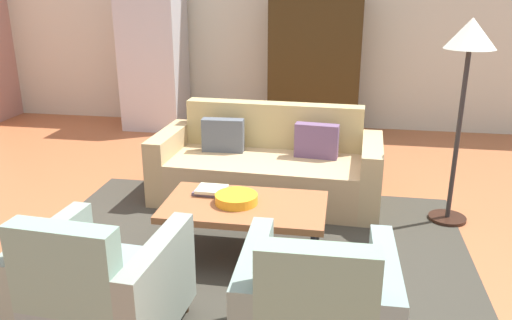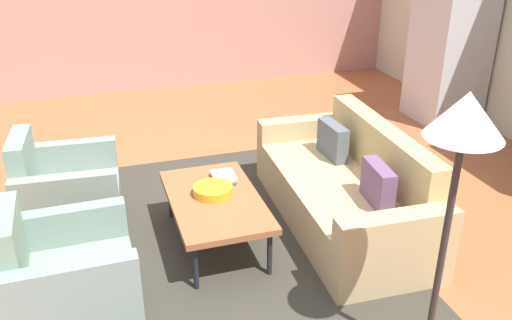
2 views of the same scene
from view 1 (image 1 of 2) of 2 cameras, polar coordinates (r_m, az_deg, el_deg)
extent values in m
plane|color=#A65D36|center=(4.13, -1.42, -9.76)|extent=(10.46, 10.46, 0.00)
cube|color=beige|center=(7.45, 4.36, 14.43)|extent=(8.72, 0.12, 2.80)
cube|color=#35332A|center=(4.10, -1.07, -9.89)|extent=(3.40, 2.60, 0.01)
cube|color=tan|center=(4.95, 1.17, -2.00)|extent=(1.78, 0.97, 0.42)
cube|color=tan|center=(5.22, 1.94, 1.64)|extent=(1.75, 0.25, 0.86)
cube|color=tan|center=(4.84, 12.41, -1.70)|extent=(0.22, 0.91, 0.62)
cube|color=tan|center=(5.17, -9.31, -0.15)|extent=(0.22, 0.91, 0.62)
cube|color=#624767|center=(4.87, 6.64, 2.09)|extent=(0.41, 0.16, 0.32)
cube|color=#4F555D|center=(5.03, -3.63, 2.72)|extent=(0.40, 0.14, 0.32)
cylinder|color=black|center=(4.33, -7.45, -5.67)|extent=(0.04, 0.04, 0.37)
cylinder|color=black|center=(4.17, 6.74, -6.71)|extent=(0.04, 0.04, 0.37)
cylinder|color=black|center=(3.86, -9.87, -9.06)|extent=(0.04, 0.04, 0.37)
cylinder|color=black|center=(3.67, 6.22, -10.46)|extent=(0.04, 0.04, 0.37)
cube|color=#945632|center=(3.88, -1.25, -5.13)|extent=(1.20, 0.70, 0.05)
cylinder|color=black|center=(3.71, -17.94, -13.45)|extent=(0.05, 0.05, 0.10)
cylinder|color=#302012|center=(3.44, -7.82, -15.43)|extent=(0.05, 0.05, 0.10)
cube|color=gray|center=(3.21, -16.11, -14.58)|extent=(0.61, 0.84, 0.30)
cube|color=gray|center=(2.85, -19.84, -13.91)|extent=(0.57, 0.18, 0.78)
cube|color=gray|center=(3.31, -21.57, -11.48)|extent=(0.17, 0.81, 0.56)
cube|color=gray|center=(3.00, -10.49, -13.70)|extent=(0.17, 0.81, 0.56)
cylinder|color=#2F1F21|center=(3.35, 0.65, -16.21)|extent=(0.05, 0.05, 0.10)
cube|color=gray|center=(2.89, -0.29, -14.70)|extent=(0.14, 0.80, 0.56)
cube|color=gray|center=(2.88, 13.70, -15.42)|extent=(0.14, 0.80, 0.56)
cylinder|color=orange|center=(3.87, -2.16, -4.25)|extent=(0.32, 0.32, 0.07)
cube|color=#54495C|center=(4.06, -4.86, -3.51)|extent=(0.28, 0.20, 0.02)
cube|color=beige|center=(4.05, -4.86, -3.20)|extent=(0.23, 0.19, 0.02)
cube|color=#34260F|center=(7.14, 6.41, 10.13)|extent=(1.20, 0.50, 1.80)
cube|color=black|center=(7.42, 4.19, 10.52)|extent=(0.56, 0.01, 1.51)
cube|color=black|center=(7.38, 8.90, 10.31)|extent=(0.56, 0.01, 1.51)
cube|color=#B7BABF|center=(7.50, -11.07, 10.52)|extent=(0.80, 0.70, 1.85)
cylinder|color=#99999E|center=(7.82, -9.81, 11.61)|extent=(0.02, 0.02, 0.70)
cylinder|color=black|center=(4.90, 20.17, -5.98)|extent=(0.32, 0.32, 0.03)
cylinder|color=#2A2625|center=(4.65, 21.20, 2.34)|extent=(0.04, 0.04, 1.45)
cone|color=silver|center=(4.50, 22.49, 12.70)|extent=(0.40, 0.40, 0.24)
camera|label=2|loc=(4.06, 62.66, 17.18)|focal=38.51mm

